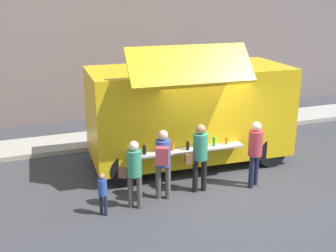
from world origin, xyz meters
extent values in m
plane|color=#38383D|center=(0.00, 0.00, 0.00)|extent=(60.00, 60.00, 0.00)
cube|color=#9E998E|center=(-4.00, 4.51, 0.07)|extent=(28.00, 1.60, 0.15)
cube|color=gray|center=(-3.00, 8.41, 3.75)|extent=(32.00, 2.40, 7.51)
cube|color=gold|center=(0.00, 1.91, 1.55)|extent=(5.72, 2.65, 2.50)
cube|color=gold|center=(-0.63, 0.37, 3.15)|extent=(3.12, 0.95, 0.85)
cube|color=black|center=(-0.61, 0.81, 1.85)|extent=(2.93, 0.24, 1.12)
cube|color=#B7B7BC|center=(-0.62, 0.59, 0.90)|extent=(3.10, 0.50, 0.05)
cylinder|color=black|center=(-1.75, 0.63, 1.05)|extent=(0.08, 0.08, 0.24)
cylinder|color=orange|center=(-1.37, 0.65, 1.05)|extent=(0.07, 0.07, 0.24)
cylinder|color=orange|center=(-0.99, 0.63, 1.06)|extent=(0.07, 0.07, 0.26)
cylinder|color=black|center=(-0.62, 0.54, 1.04)|extent=(0.08, 0.08, 0.23)
cylinder|color=orange|center=(-0.26, 0.53, 1.03)|extent=(0.06, 0.06, 0.20)
cylinder|color=green|center=(0.14, 0.56, 1.05)|extent=(0.08, 0.08, 0.25)
cylinder|color=orange|center=(0.51, 0.57, 1.03)|extent=(0.08, 0.08, 0.21)
cube|color=black|center=(2.76, 1.78, 2.00)|extent=(0.18, 2.03, 1.10)
cylinder|color=black|center=(2.16, 2.85, 0.45)|extent=(0.90, 0.28, 0.90)
cylinder|color=black|center=(2.06, 0.77, 0.45)|extent=(0.90, 0.28, 0.90)
cylinder|color=black|center=(-2.05, 3.05, 0.45)|extent=(0.90, 0.28, 0.90)
cylinder|color=black|center=(-2.15, 0.97, 0.45)|extent=(0.90, 0.28, 0.90)
cylinder|color=#2F603A|center=(3.61, 4.21, 0.48)|extent=(0.60, 0.60, 0.96)
cylinder|color=black|center=(-0.63, 0.01, 0.43)|extent=(0.14, 0.14, 0.87)
cylinder|color=black|center=(-0.40, -0.01, 0.43)|extent=(0.14, 0.14, 0.87)
cylinder|color=#308262|center=(-0.51, 0.00, 1.19)|extent=(0.36, 0.36, 0.65)
sphere|color=#A06D4E|center=(-0.51, 0.00, 1.64)|extent=(0.24, 0.24, 0.24)
cube|color=brown|center=(-0.80, 0.02, 0.92)|extent=(0.22, 0.16, 0.25)
cylinder|color=#4B4B46|center=(-1.60, 0.00, 0.43)|extent=(0.14, 0.14, 0.86)
cylinder|color=#4B4B46|center=(-1.39, -0.09, 0.43)|extent=(0.14, 0.14, 0.86)
cylinder|color=#304892|center=(-1.50, -0.04, 1.18)|extent=(0.35, 0.35, 0.65)
sphere|color=#CEA38A|center=(-1.50, -0.04, 1.62)|extent=(0.24, 0.24, 0.24)
cube|color=#B63944|center=(-1.61, -0.29, 1.21)|extent=(0.34, 0.29, 0.42)
cylinder|color=#4D4A3E|center=(-2.36, -0.19, 0.40)|extent=(0.13, 0.13, 0.81)
cylinder|color=#4D4A3E|center=(-2.17, -0.31, 0.40)|extent=(0.13, 0.13, 0.81)
cylinder|color=#358861|center=(-2.26, -0.25, 1.11)|extent=(0.33, 0.33, 0.61)
sphere|color=beige|center=(-2.26, -0.25, 1.53)|extent=(0.23, 0.23, 0.23)
cube|color=brown|center=(-2.49, -0.11, 0.86)|extent=(0.24, 0.22, 0.24)
cylinder|color=#1D2137|center=(0.80, -0.28, 0.43)|extent=(0.14, 0.14, 0.85)
cylinder|color=#1D2137|center=(1.00, -0.17, 0.43)|extent=(0.14, 0.14, 0.85)
cylinder|color=#B83640|center=(0.90, -0.22, 1.18)|extent=(0.35, 0.35, 0.65)
sphere|color=beige|center=(0.90, -0.22, 1.62)|extent=(0.24, 0.24, 0.24)
cylinder|color=#1F2235|center=(-3.07, -0.27, 0.25)|extent=(0.08, 0.08, 0.49)
cylinder|color=#1F2235|center=(-2.99, -0.38, 0.25)|extent=(0.08, 0.08, 0.49)
cylinder|color=#2B4994|center=(-3.03, -0.33, 0.68)|extent=(0.20, 0.20, 0.37)
sphere|color=#9E704E|center=(-3.03, -0.33, 0.94)|extent=(0.14, 0.14, 0.14)
camera|label=1|loc=(-4.60, -8.74, 4.79)|focal=44.95mm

